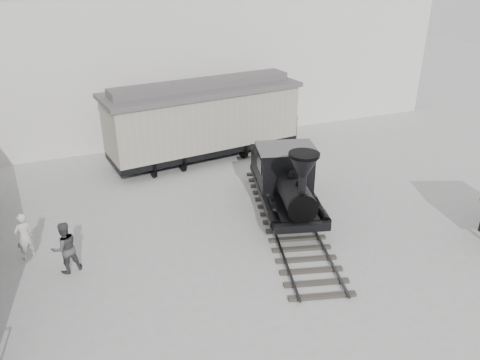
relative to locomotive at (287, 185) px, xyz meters
name	(u,v)px	position (x,y,z in m)	size (l,w,h in m)	color
ground	(290,277)	(-1.84, -3.98, -1.30)	(90.00, 90.00, 0.00)	#9E9E9B
north_wall	(169,41)	(-1.84, 11.01, 4.25)	(34.00, 2.51, 11.00)	silver
locomotive	(287,185)	(0.00, 0.00, 0.00)	(4.65, 10.19, 3.52)	#2E2A25
boxcar	(204,118)	(-1.23, 7.07, 0.88)	(10.50, 4.47, 4.17)	black
visitor_a	(24,236)	(-9.92, 0.47, -0.42)	(0.64, 0.42, 1.76)	silver
visitor_b	(65,248)	(-8.65, -0.87, -0.38)	(0.90, 0.70, 1.85)	#434344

